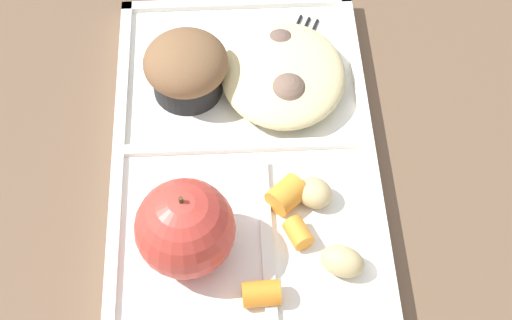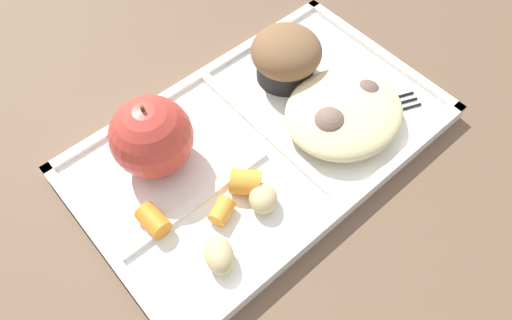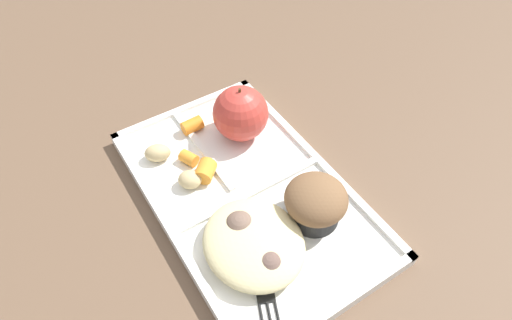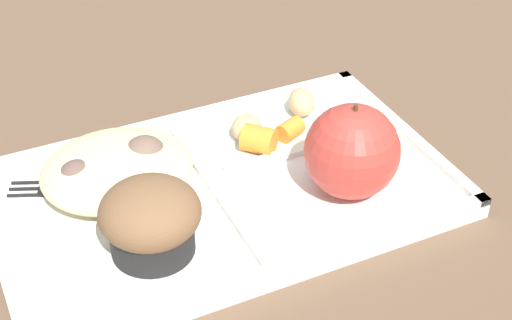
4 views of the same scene
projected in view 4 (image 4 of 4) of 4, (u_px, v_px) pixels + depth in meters
ground at (222, 199)px, 0.69m from camera, size 6.00×6.00×0.00m
lunch_tray at (223, 192)px, 0.68m from camera, size 0.39×0.24×0.02m
green_apple at (352, 151)px, 0.65m from camera, size 0.08×0.08×0.09m
bran_muffin at (151, 219)px, 0.60m from camera, size 0.08×0.08×0.06m
carrot_slice_diagonal at (290, 130)px, 0.73m from camera, size 0.03×0.03×0.02m
carrot_slice_edge at (359, 133)px, 0.73m from camera, size 0.02×0.03×0.02m
carrot_slice_center at (259, 140)px, 0.71m from camera, size 0.04×0.04×0.03m
potato_chunk_large at (302, 102)px, 0.77m from camera, size 0.04×0.04×0.02m
potato_chunk_corner at (246, 128)px, 0.73m from camera, size 0.04×0.04×0.02m
egg_noodle_pile at (117, 169)px, 0.67m from camera, size 0.13×0.12×0.03m
meatball_side at (87, 169)px, 0.67m from camera, size 0.03×0.03×0.03m
meatball_front at (78, 180)px, 0.66m from camera, size 0.03×0.03×0.03m
meatball_back at (145, 157)px, 0.68m from camera, size 0.04×0.04×0.04m
plastic_fork at (82, 187)px, 0.68m from camera, size 0.14×0.07×0.00m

